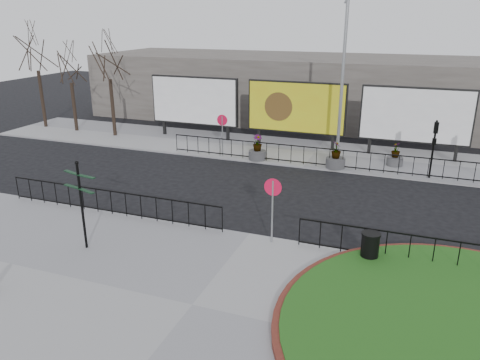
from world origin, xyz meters
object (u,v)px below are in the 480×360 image
at_px(planter_a, 257,151).
at_px(billboard_mid, 296,108).
at_px(litter_bin, 370,247).
at_px(lamp_post, 343,77).
at_px(fingerpost_sign, 81,196).
at_px(planter_c, 395,157).
at_px(planter_b, 336,159).

bearing_deg(planter_a, billboard_mid, 69.66).
distance_m(litter_bin, planter_a, 12.43).
relative_size(lamp_post, fingerpost_sign, 2.84).
height_order(litter_bin, planter_c, planter_c).
xyz_separation_m(lamp_post, planter_c, (3.19, -0.00, -4.26)).
bearing_deg(planter_b, litter_bin, -74.30).
relative_size(planter_a, planter_c, 1.12).
relative_size(billboard_mid, planter_b, 4.20).
xyz_separation_m(lamp_post, planter_b, (0.17, -1.60, -4.21)).
bearing_deg(fingerpost_sign, planter_b, 79.19).
bearing_deg(litter_bin, planter_c, 89.02).
bearing_deg(planter_c, fingerpost_sign, -124.80).
bearing_deg(lamp_post, planter_a, -159.73).
height_order(lamp_post, planter_a, lamp_post).
height_order(litter_bin, planter_b, planter_b).
height_order(fingerpost_sign, planter_b, fingerpost_sign).
bearing_deg(litter_bin, planter_b, 105.70).
xyz_separation_m(billboard_mid, litter_bin, (6.00, -13.61, -1.94)).
xyz_separation_m(lamp_post, litter_bin, (2.99, -11.64, -4.17)).
distance_m(billboard_mid, planter_c, 6.81).
bearing_deg(fingerpost_sign, planter_c, 72.88).
relative_size(fingerpost_sign, planter_a, 2.23).
bearing_deg(billboard_mid, planter_c, -17.65).
distance_m(litter_bin, planter_c, 11.64).
height_order(planter_b, planter_c, planter_b).
bearing_deg(planter_c, litter_bin, -90.98).
relative_size(billboard_mid, lamp_post, 0.67).
distance_m(lamp_post, planter_b, 4.51).
bearing_deg(fingerpost_sign, litter_bin, 32.16).
xyz_separation_m(planter_a, planter_b, (4.50, 0.00, -0.01)).
bearing_deg(planter_b, planter_c, 27.92).
bearing_deg(litter_bin, planter_a, 126.11).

